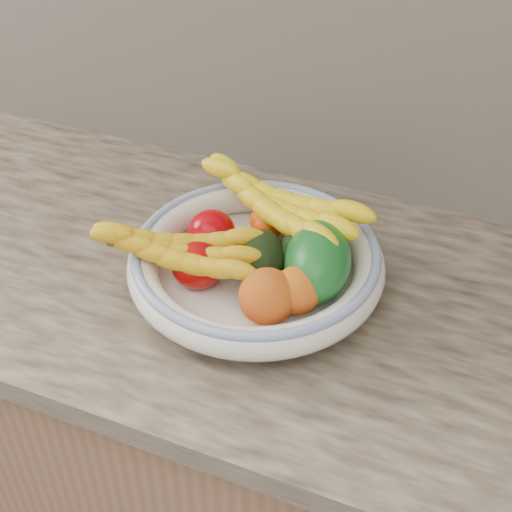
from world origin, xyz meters
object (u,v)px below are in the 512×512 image
object	(u,v)px
fruit_bowl	(256,262)
banana_bunch_front	(177,254)
banana_bunch_back	(277,208)
green_mango	(317,261)

from	to	relation	value
fruit_bowl	banana_bunch_front	xyz separation A→B (m)	(-0.10, -0.06, 0.03)
banana_bunch_back	banana_bunch_front	size ratio (longest dim) A/B	1.21
green_mango	banana_bunch_back	bearing A→B (deg)	122.33
banana_bunch_front	green_mango	bearing A→B (deg)	4.29
green_mango	banana_bunch_front	bearing A→B (deg)	-176.86
fruit_bowl	banana_bunch_front	world-z (taller)	banana_bunch_front
fruit_bowl	banana_bunch_back	distance (m)	0.10
fruit_bowl	banana_bunch_back	size ratio (longest dim) A/B	1.20
banana_bunch_back	banana_bunch_front	bearing A→B (deg)	-102.79
green_mango	banana_bunch_front	distance (m)	0.21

